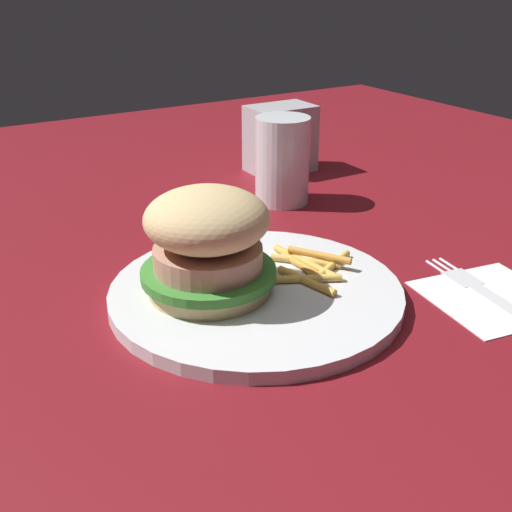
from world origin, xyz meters
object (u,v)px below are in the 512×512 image
Objects in this scene: drink_glass at (282,164)px; fork at (492,294)px; napkin at (493,297)px; napkin_dispenser at (280,139)px; plate at (256,293)px; sandwich at (208,242)px; fries_pile at (309,267)px.

fork is at bearing 3.83° from drink_glass.
napkin_dispenser reaches higher than napkin.
fork is at bearing 59.19° from plate.
sandwich is 0.40m from napkin_dispenser.
napkin is 0.63× the size of fork.
plate is at bearing -120.81° from fork.
drink_glass is at bearing 153.02° from fries_pile.
sandwich is 1.11× the size of drink_glass.
plate is 0.21m from napkin.
napkin is at bearing -9.44° from fork.
fries_pile is 0.98× the size of napkin.
napkin is at bearing -96.02° from napkin_dispenser.
fork is (0.12, 0.22, -0.05)m from sandwich.
sandwich is at bearing -47.04° from drink_glass.
fries_pile reaches higher than napkin.
sandwich is (-0.02, -0.04, 0.05)m from plate.
drink_glass is (-0.20, 0.10, 0.03)m from fries_pile.
fries_pile is (0.01, 0.10, -0.04)m from sandwich.
napkin_dispenser is at bearing 143.43° from plate.
napkin is (0.12, 0.22, -0.06)m from sandwich.
napkin_dispenser is at bearing 147.50° from drink_glass.
fork is 0.42m from napkin_dispenser.
napkin_dispenser is (-0.42, 0.05, 0.04)m from fork.
fork is 1.65× the size of drink_glass.
drink_glass is at bearing -176.23° from napkin.
fries_pile is 0.62× the size of fork.
fries_pile is 0.16m from napkin.
plate is 2.46× the size of drink_glass.
drink_glass is (-0.20, 0.16, 0.04)m from plate.
napkin is 1.20× the size of napkin_dispenser.
napkin is 0.00m from fork.
drink_glass is at bearing 132.96° from sandwich.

